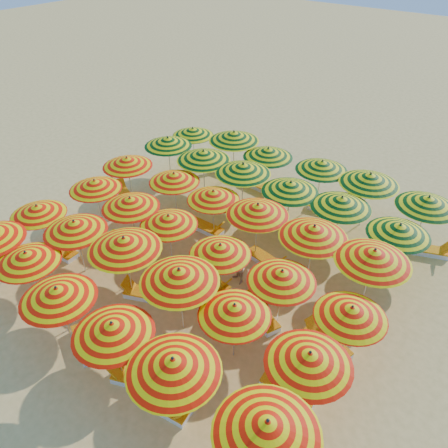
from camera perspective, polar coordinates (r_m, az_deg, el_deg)
The scene contains 56 objects.
ground at distance 18.12m, azimuth -0.96°, elevation -4.85°, with size 120.00×120.00×0.00m, color #F5C56C.
umbrella_1 at distance 16.47m, azimuth -24.38°, elevation -3.99°, with size 2.60×2.60×2.40m.
umbrella_2 at distance 14.50m, azimuth -20.95°, elevation -8.47°, with size 2.66×2.66×2.53m.
umbrella_3 at distance 13.00m, azimuth -14.36°, elevation -13.12°, with size 2.41×2.41×2.52m.
umbrella_4 at distance 11.76m, azimuth -6.65°, elevation -17.82°, with size 3.25×3.25×2.69m.
umbrella_5 at distance 10.80m, azimuth 5.65°, elevation -24.91°, with size 2.99×2.99×2.72m.
umbrella_6 at distance 18.96m, azimuth -23.18°, elevation 1.69°, with size 2.88×2.88×2.35m.
umbrella_7 at distance 17.19m, azimuth -18.92°, elevation -0.28°, with size 2.52×2.52×2.52m.
umbrella_8 at distance 15.49m, azimuth -12.89°, elevation -2.50°, with size 3.39×3.39×2.76m.
umbrella_9 at distance 13.94m, azimuth -5.86°, elevation -6.69°, with size 2.65×2.65×2.75m.
umbrella_10 at distance 13.26m, azimuth 1.39°, elevation -11.17°, with size 2.38×2.38×2.39m.
umbrella_11 at distance 12.18m, azimuth 11.08°, elevation -16.86°, with size 2.89×2.89×2.54m.
umbrella_12 at distance 19.79m, azimuth -16.50°, elevation 4.94°, with size 2.89×2.89×2.42m.
umbrella_13 at distance 18.04m, azimuth -12.14°, elevation 2.76°, with size 3.01×3.01×2.51m.
umbrella_14 at distance 16.90m, azimuth -7.25°, elevation 0.50°, with size 2.56×2.56×2.40m.
umbrella_15 at distance 15.39m, azimuth -0.50°, elevation -3.33°, with size 2.81×2.81×2.37m.
umbrella_16 at distance 14.37m, azimuth 7.57°, elevation -6.75°, with size 2.95×2.95×2.44m.
umbrella_17 at distance 13.75m, azimuth 16.30°, elevation -11.00°, with size 2.36×2.36×2.37m.
umbrella_18 at distance 21.20m, azimuth -12.55°, elevation 7.93°, with size 2.56×2.56×2.49m.
umbrella_19 at distance 19.64m, azimuth -6.53°, elevation 6.05°, with size 2.68×2.68×2.43m.
umbrella_20 at distance 18.30m, azimuth -1.40°, elevation 3.77°, with size 2.57×2.57×2.39m.
umbrella_21 at distance 17.05m, azimuth 4.42°, elevation 1.90°, with size 2.94×2.94×2.64m.
umbrella_22 at distance 16.06m, azimuth 11.65°, elevation -0.98°, with size 3.22×3.22×2.70m.
umbrella_23 at distance 15.42m, azimuth 18.97°, elevation -3.97°, with size 3.27×3.27×2.75m.
umbrella_24 at distance 22.70m, azimuth -7.33°, elevation 10.61°, with size 2.85×2.85×2.57m.
umbrella_25 at distance 20.88m, azimuth -2.70°, elevation 8.93°, with size 2.59×2.59×2.71m.
umbrella_26 at distance 19.76m, azimuth 2.50°, elevation 7.25°, with size 2.61×2.61×2.70m.
umbrella_27 at distance 18.72m, azimuth 8.68°, elevation 4.82°, with size 2.74×2.74×2.61m.
umbrella_28 at distance 18.11m, azimuth 15.08°, elevation 2.77°, with size 2.70×2.70×2.61m.
umbrella_29 at distance 17.38m, azimuth 21.93°, elevation -0.68°, with size 2.77×2.77×2.50m.
umbrella_30 at distance 24.17m, azimuth -4.09°, elevation 11.93°, with size 2.72×2.72×2.36m.
umbrella_31 at distance 22.74m, azimuth 1.31°, elevation 11.39°, with size 3.42×3.42×2.75m.
umbrella_32 at distance 21.52m, azimuth 5.78°, elevation 9.26°, with size 2.91×2.91×2.57m.
umbrella_33 at distance 20.75m, azimuth 12.67°, elevation 7.46°, with size 2.80×2.80×2.56m.
umbrella_34 at distance 19.87m, azimuth 18.50°, elevation 5.61°, with size 2.66×2.66×2.74m.
umbrella_35 at distance 19.29m, azimuth 25.08°, elevation 2.63°, with size 3.04×3.04×2.63m.
lounger_0 at distance 15.63m, azimuth -17.58°, elevation -14.68°, with size 1.82×1.23×0.69m.
lounger_1 at distance 14.39m, azimuth -11.18°, elevation -19.19°, with size 1.82×1.19×0.69m.
lounger_2 at distance 13.78m, azimuth -7.77°, elevation -22.35°, with size 1.79×0.81×0.69m.
lounger_4 at distance 19.63m, azimuth -20.55°, elevation -3.30°, with size 1.76×0.68×0.69m.
lounger_5 at distance 16.76m, azimuth -10.20°, elevation -8.95°, with size 1.82×1.21×0.69m.
lounger_6 at distance 14.09m, azimuth 8.62°, elevation -20.52°, with size 1.78×0.75×0.69m.
lounger_7 at distance 19.46m, azimuth -12.70°, elevation -2.02°, with size 1.81×0.88×0.69m.
lounger_8 at distance 16.94m, azimuth -1.70°, elevation -7.67°, with size 1.78×0.75×0.69m.
lounger_9 at distance 15.84m, azimuth 4.70°, elevation -11.68°, with size 1.82×1.22×0.69m.
lounger_10 at distance 15.39m, azimuth 13.26°, elevation -14.71°, with size 1.83×1.05×0.69m.
lounger_11 at distance 22.60m, azimuth -12.88°, elevation 3.76°, with size 1.82×1.20×0.69m.
lounger_12 at distance 19.71m, azimuth -2.32°, elevation -0.48°, with size 1.74×0.60×0.69m.
lounger_13 at distance 18.02m, azimuth 5.47°, elevation -4.67°, with size 1.81×0.87×0.69m.
lounger_14 at distance 19.79m, azimuth 9.54°, elevation -0.86°, with size 1.82×1.24×0.69m.
lounger_15 at distance 19.33m, azimuth 12.56°, elevation -2.29°, with size 1.83×1.16×0.69m.
lounger_16 at distance 24.16m, azimuth 0.25°, elevation 6.93°, with size 1.77×0.70×0.69m.
lounger_17 at distance 22.87m, azimuth 4.62°, elevation 5.01°, with size 1.77×0.72×0.69m.
lounger_18 at distance 21.61m, azimuth 13.36°, elevation 2.06°, with size 1.82×0.99×0.69m.
lounger_19 at distance 20.32m, azimuth 25.08°, elevation -3.13°, with size 1.83×1.16×0.69m.
beachgoer_b at distance 16.74m, azimuth 1.87°, elevation -5.79°, with size 0.68×0.53×1.39m, color tan.
Camera 1 is at (8.60, -10.76, 11.77)m, focal length 35.00 mm.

